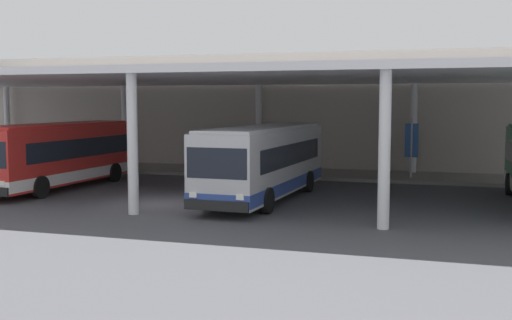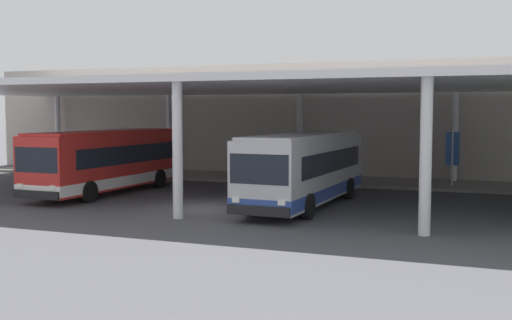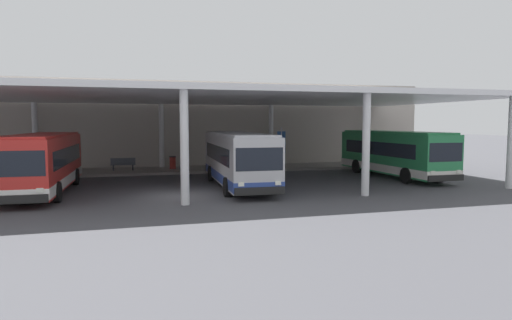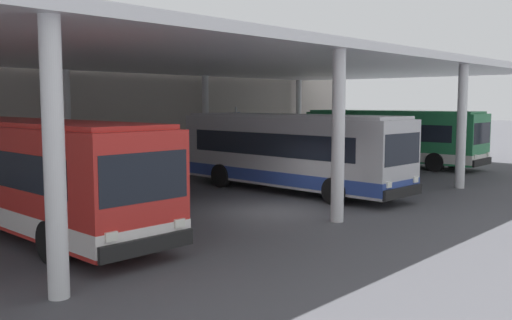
# 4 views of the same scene
# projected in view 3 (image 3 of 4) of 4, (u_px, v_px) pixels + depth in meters

# --- Properties ---
(ground_plane) EXTENTS (200.00, 200.00, 0.00)m
(ground_plane) POSITION_uv_depth(u_px,v_px,m) (180.00, 196.00, 22.60)
(ground_plane) COLOR #47474C
(platform_kerb) EXTENTS (42.00, 4.50, 0.18)m
(platform_kerb) POSITION_uv_depth(u_px,v_px,m) (164.00, 170.00, 33.86)
(platform_kerb) COLOR gray
(platform_kerb) RESTS_ON ground
(station_building_facade) EXTENTS (48.00, 1.60, 7.23)m
(station_building_facade) POSITION_uv_depth(u_px,v_px,m) (160.00, 124.00, 36.67)
(station_building_facade) COLOR #ADA399
(station_building_facade) RESTS_ON ground
(canopy_shelter) EXTENTS (40.00, 17.00, 5.55)m
(canopy_shelter) POSITION_uv_depth(u_px,v_px,m) (169.00, 98.00, 27.42)
(canopy_shelter) COLOR silver
(canopy_shelter) RESTS_ON ground
(bus_nearest_bay) EXTENTS (2.88, 10.58, 3.17)m
(bus_nearest_bay) POSITION_uv_depth(u_px,v_px,m) (43.00, 162.00, 23.43)
(bus_nearest_bay) COLOR red
(bus_nearest_bay) RESTS_ON ground
(bus_second_bay) EXTENTS (3.00, 10.62, 3.17)m
(bus_second_bay) POSITION_uv_depth(u_px,v_px,m) (238.00, 159.00, 25.72)
(bus_second_bay) COLOR #B7B7BC
(bus_second_bay) RESTS_ON ground
(bus_middle_bay) EXTENTS (2.83, 10.57, 3.17)m
(bus_middle_bay) POSITION_uv_depth(u_px,v_px,m) (393.00, 153.00, 30.47)
(bus_middle_bay) COLOR #28844C
(bus_middle_bay) RESTS_ON ground
(bench_waiting) EXTENTS (1.80, 0.45, 0.92)m
(bench_waiting) POSITION_uv_depth(u_px,v_px,m) (123.00, 164.00, 33.06)
(bench_waiting) COLOR #4C515B
(bench_waiting) RESTS_ON platform_kerb
(trash_bin) EXTENTS (0.52, 0.52, 0.98)m
(trash_bin) POSITION_uv_depth(u_px,v_px,m) (173.00, 162.00, 34.16)
(trash_bin) COLOR maroon
(trash_bin) RESTS_ON platform_kerb
(banner_sign) EXTENTS (0.70, 0.12, 3.20)m
(banner_sign) POSITION_uv_depth(u_px,v_px,m) (281.00, 145.00, 35.44)
(banner_sign) COLOR #B2B2B7
(banner_sign) RESTS_ON platform_kerb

